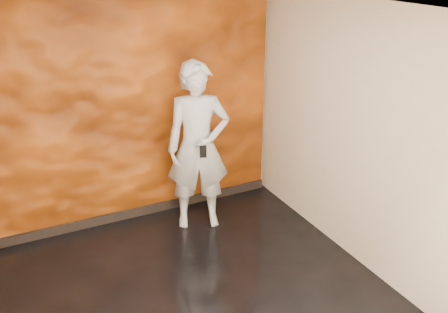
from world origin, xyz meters
TOP-DOWN VIEW (x-y plane):
  - room at (0.00, 0.00)m, footprint 4.02×4.02m
  - feature_wall at (0.00, 1.96)m, footprint 3.90×0.06m
  - baseboard at (0.00, 1.92)m, footprint 3.90×0.04m
  - man at (0.75, 1.41)m, footprint 0.87×0.70m
  - phone at (0.69, 1.13)m, footprint 0.08×0.03m

SIDE VIEW (x-z plane):
  - baseboard at x=0.00m, z-range 0.00..0.12m
  - man at x=0.75m, z-range 0.00..2.07m
  - phone at x=0.69m, z-range 1.02..1.17m
  - feature_wall at x=0.00m, z-range 0.00..2.75m
  - room at x=0.00m, z-range -0.01..2.81m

